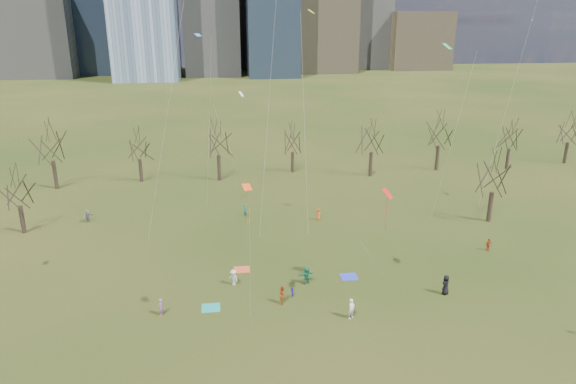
{
  "coord_description": "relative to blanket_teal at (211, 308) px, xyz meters",
  "views": [
    {
      "loc": [
        -6.76,
        -37.47,
        23.71
      ],
      "look_at": [
        0.0,
        12.0,
        7.0
      ],
      "focal_mm": 32.0,
      "sensor_mm": 36.0,
      "label": 1
    }
  ],
  "objects": [
    {
      "name": "person_6",
      "position": [
        21.18,
        -0.47,
        0.92
      ],
      "size": [
        1.08,
        1.04,
        1.86
      ],
      "primitive_type": "imported",
      "rotation": [
        0.0,
        0.0,
        3.84
      ],
      "color": "black",
      "rests_on": "ground"
    },
    {
      "name": "person_2",
      "position": [
        6.31,
        -0.01,
        0.83
      ],
      "size": [
        0.69,
        0.86,
        1.68
      ],
      "primitive_type": "imported",
      "rotation": [
        0.0,
        0.0,
        1.5
      ],
      "color": "#AA4218",
      "rests_on": "ground"
    },
    {
      "name": "person_5",
      "position": [
        8.97,
        3.19,
        0.85
      ],
      "size": [
        1.69,
        1.01,
        1.73
      ],
      "primitive_type": "imported",
      "rotation": [
        0.0,
        0.0,
        3.47
      ],
      "color": "#19724F",
      "rests_on": "ground"
    },
    {
      "name": "ground",
      "position": [
        8.12,
        -2.14,
        -0.01
      ],
      "size": [
        500.0,
        500.0,
        0.0
      ],
      "primitive_type": "plane",
      "color": "black",
      "rests_on": "ground"
    },
    {
      "name": "person_9",
      "position": [
        2.1,
        3.84,
        0.77
      ],
      "size": [
        1.12,
        1.15,
        1.58
      ],
      "primitive_type": "imported",
      "rotation": [
        0.0,
        0.0,
        5.45
      ],
      "color": "silver",
      "rests_on": "ground"
    },
    {
      "name": "blanket_navy",
      "position": [
        13.3,
        3.92,
        0.0
      ],
      "size": [
        1.6,
        1.5,
        0.03
      ],
      "primitive_type": "cube",
      "color": "#2937C0",
      "rests_on": "ground"
    },
    {
      "name": "blanket_teal",
      "position": [
        0.0,
        0.0,
        0.0
      ],
      "size": [
        1.6,
        1.5,
        0.03
      ],
      "primitive_type": "cube",
      "color": "teal",
      "rests_on": "ground"
    },
    {
      "name": "person_7",
      "position": [
        -4.17,
        -0.57,
        0.75
      ],
      "size": [
        0.41,
        0.58,
        1.53
      ],
      "primitive_type": "imported",
      "rotation": [
        0.0,
        0.0,
        4.64
      ],
      "color": "#9052A4",
      "rests_on": "ground"
    },
    {
      "name": "person_11",
      "position": [
        -15.15,
        22.25,
        0.77
      ],
      "size": [
        1.34,
        1.36,
        1.56
      ],
      "primitive_type": "imported",
      "rotation": [
        0.0,
        0.0,
        0.8
      ],
      "color": "slate",
      "rests_on": "ground"
    },
    {
      "name": "kites_airborne",
      "position": [
        8.5,
        8.1,
        14.07
      ],
      "size": [
        67.19,
        40.41,
        30.76
      ],
      "color": "#FF4315",
      "rests_on": "ground"
    },
    {
      "name": "person_8",
      "position": [
        7.25,
        0.91,
        0.45
      ],
      "size": [
        0.37,
        0.46,
        0.94
      ],
      "primitive_type": "imported",
      "rotation": [
        0.0,
        0.0,
        4.74
      ],
      "color": "#2E29B3",
      "rests_on": "ground"
    },
    {
      "name": "bare_tree_row",
      "position": [
        8.03,
        35.09,
        6.1
      ],
      "size": [
        113.04,
        29.8,
        9.5
      ],
      "color": "black",
      "rests_on": "ground"
    },
    {
      "name": "person_10",
      "position": [
        29.74,
        7.78,
        0.69
      ],
      "size": [
        0.9,
        0.59,
        1.42
      ],
      "primitive_type": "imported",
      "rotation": [
        0.0,
        0.0,
        0.32
      ],
      "color": "#A93D18",
      "rests_on": "ground"
    },
    {
      "name": "person_13",
      "position": [
        4.23,
        21.47,
        0.88
      ],
      "size": [
        0.64,
        0.77,
        1.8
      ],
      "primitive_type": "imported",
      "rotation": [
        0.0,
        0.0,
        1.95
      ],
      "color": "#1A7869",
      "rests_on": "ground"
    },
    {
      "name": "person_1",
      "position": [
        11.68,
        -3.21,
        0.88
      ],
      "size": [
        0.78,
        0.74,
        1.8
      ],
      "primitive_type": "imported",
      "rotation": [
        0.0,
        0.0,
        0.66
      ],
      "color": "white",
      "rests_on": "ground"
    },
    {
      "name": "blanket_crimson",
      "position": [
        3.04,
        6.86,
        0.0
      ],
      "size": [
        1.6,
        1.5,
        0.03
      ],
      "primitive_type": "cube",
      "color": "#CA4A28",
      "rests_on": "ground"
    },
    {
      "name": "person_12",
      "position": [
        13.25,
        19.19,
        0.72
      ],
      "size": [
        0.71,
        0.85,
        1.48
      ],
      "primitive_type": "imported",
      "rotation": [
        0.0,
        0.0,
        1.17
      ],
      "color": "#DB5A18",
      "rests_on": "ground"
    }
  ]
}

